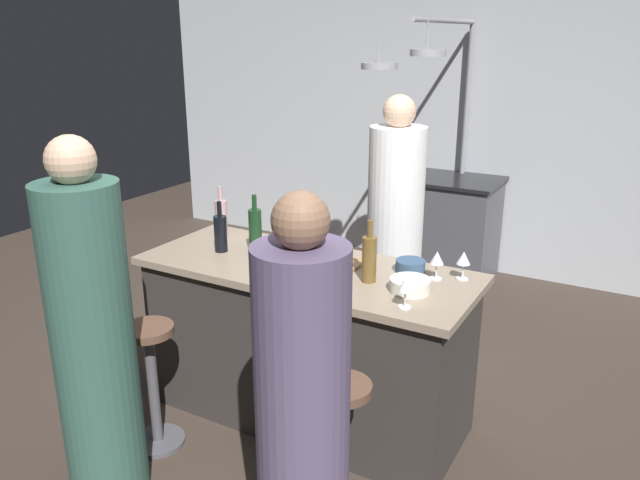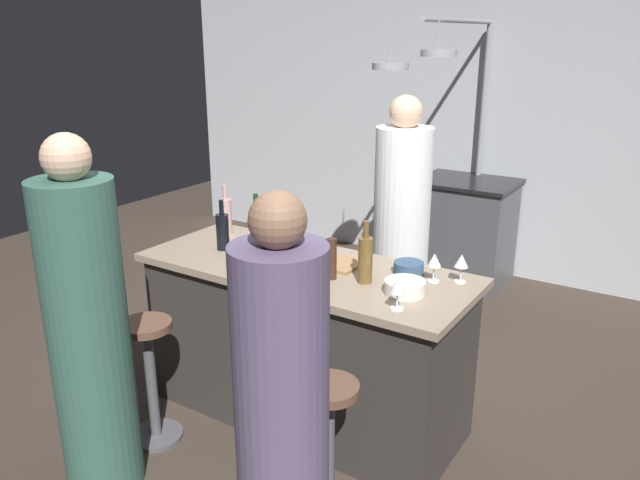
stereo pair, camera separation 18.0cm
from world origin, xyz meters
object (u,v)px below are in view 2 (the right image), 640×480
at_px(guest_right, 282,424).
at_px(cutting_board, 331,262).
at_px(wine_bottle_amber, 365,259).
at_px(wine_bottle_dark, 223,231).
at_px(chef, 401,239).
at_px(mixing_bowl_blue, 409,268).
at_px(guest_left, 89,335).
at_px(mixing_bowl_ceramic, 405,287).
at_px(wine_bottle_rose, 226,216).
at_px(wine_glass_by_chef, 398,287).
at_px(wine_bottle_red, 257,229).
at_px(stove_range, 464,230).
at_px(wine_glass_near_right_guest, 434,261).
at_px(wine_glass_near_left_guest, 461,262).
at_px(pepper_mill, 332,259).
at_px(mixing_bowl_wooden, 284,250).
at_px(bar_stool_right, 328,447).
at_px(bar_stool_left, 151,375).

relative_size(guest_right, cutting_board, 4.98).
xyz_separation_m(wine_bottle_amber, wine_bottle_dark, (-0.91, -0.00, -0.01)).
xyz_separation_m(chef, mixing_bowl_blue, (0.42, -0.79, 0.14)).
height_order(guest_left, mixing_bowl_ceramic, guest_left).
relative_size(chef, cutting_board, 5.35).
relative_size(wine_bottle_rose, wine_bottle_amber, 0.97).
height_order(wine_glass_by_chef, mixing_bowl_blue, wine_glass_by_chef).
xyz_separation_m(wine_bottle_rose, wine_bottle_red, (0.35, -0.14, 0.01)).
relative_size(guest_right, wine_bottle_dark, 5.52).
distance_m(stove_range, guest_right, 3.53).
bearing_deg(wine_glass_near_right_guest, chef, 124.65).
height_order(guest_left, wine_glass_near_right_guest, guest_left).
distance_m(stove_range, wine_bottle_amber, 2.58).
bearing_deg(wine_bottle_amber, cutting_board, 155.12).
xyz_separation_m(cutting_board, wine_glass_near_left_guest, (0.67, 0.12, 0.10)).
distance_m(stove_range, mixing_bowl_blue, 2.37).
distance_m(stove_range, wine_glass_near_right_guest, 2.45).
xyz_separation_m(cutting_board, wine_glass_by_chef, (0.55, -0.33, 0.10)).
distance_m(wine_bottle_red, mixing_bowl_blue, 0.88).
relative_size(guest_left, pepper_mill, 8.02).
xyz_separation_m(pepper_mill, wine_glass_near_left_guest, (0.55, 0.30, 0.00)).
xyz_separation_m(wine_bottle_red, wine_bottle_dark, (-0.18, -0.08, -0.02)).
xyz_separation_m(wine_bottle_amber, mixing_bowl_wooden, (-0.56, 0.11, -0.09)).
bearing_deg(pepper_mill, wine_bottle_amber, 17.03).
relative_size(wine_bottle_dark, wine_glass_near_left_guest, 1.98).
height_order(bar_stool_right, mixing_bowl_ceramic, mixing_bowl_ceramic).
bearing_deg(guest_right, wine_bottle_dark, 138.74).
relative_size(bar_stool_right, mixing_bowl_ceramic, 3.50).
distance_m(wine_bottle_rose, wine_glass_near_right_guest, 1.36).
xyz_separation_m(chef, wine_glass_near_right_guest, (0.57, -0.82, 0.21)).
bearing_deg(guest_left, wine_glass_near_right_guest, 44.80).
height_order(wine_bottle_red, mixing_bowl_ceramic, wine_bottle_red).
bearing_deg(wine_glass_near_left_guest, guest_left, -136.42).
relative_size(wine_bottle_red, wine_glass_near_left_guest, 2.25).
bearing_deg(guest_right, mixing_bowl_ceramic, 89.17).
height_order(stove_range, guest_left, guest_left).
bearing_deg(wine_glass_near_right_guest, stove_range, 106.00).
xyz_separation_m(bar_stool_right, mixing_bowl_wooden, (-0.72, 0.69, 0.55)).
bearing_deg(guest_right, chef, 104.01).
distance_m(bar_stool_right, wine_glass_near_left_guest, 1.08).
distance_m(bar_stool_right, pepper_mill, 0.89).
height_order(bar_stool_left, mixing_bowl_blue, mixing_bowl_blue).
relative_size(stove_range, mixing_bowl_ceramic, 4.58).
height_order(bar_stool_right, wine_glass_near_right_guest, wine_glass_near_right_guest).
height_order(guest_right, wine_bottle_dark, guest_right).
distance_m(chef, guest_right, 2.06).
xyz_separation_m(guest_right, mixing_bowl_ceramic, (0.01, 0.97, 0.19)).
xyz_separation_m(wine_glass_near_left_guest, mixing_bowl_blue, (-0.26, -0.03, -0.07)).
height_order(bar_stool_left, guest_left, guest_left).
bearing_deg(chef, cutting_board, -89.36).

